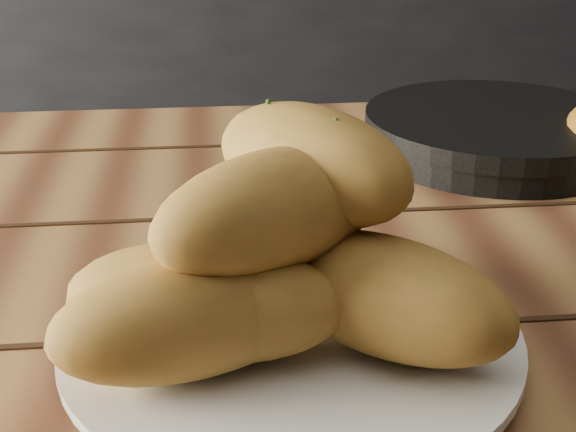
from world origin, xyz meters
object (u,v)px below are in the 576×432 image
(table, at_px, (440,351))
(plate, at_px, (291,339))
(bread_rolls, at_px, (274,254))
(skillet, at_px, (498,132))

(table, distance_m, plate, 0.21)
(table, bearing_deg, bread_rolls, -141.18)
(plate, xyz_separation_m, bread_rolls, (-0.01, -0.00, 0.06))
(table, relative_size, bread_rolls, 5.45)
(table, xyz_separation_m, skillet, (0.13, 0.25, 0.11))
(plate, distance_m, skillet, 0.46)
(bread_rolls, relative_size, skillet, 0.71)
(plate, bearing_deg, bread_rolls, -172.83)
(table, relative_size, skillet, 3.88)
(skillet, bearing_deg, plate, -125.77)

